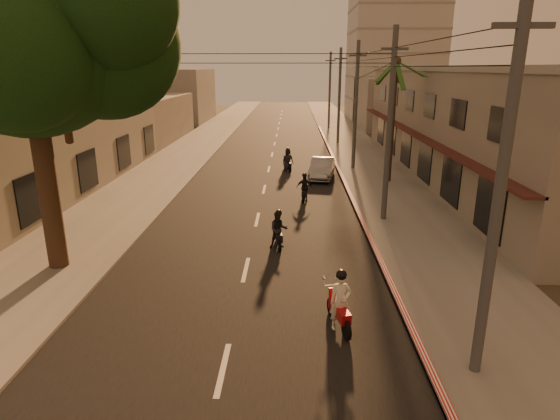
{
  "coord_description": "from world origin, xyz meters",
  "views": [
    {
      "loc": [
        1.67,
        -13.93,
        7.21
      ],
      "look_at": [
        1.2,
        4.93,
        1.45
      ],
      "focal_mm": 30.0,
      "sensor_mm": 36.0,
      "label": 1
    }
  ],
  "objects_px": {
    "scooter_red": "(340,303)",
    "scooter_mid_a": "(279,230)",
    "parked_car": "(322,168)",
    "palm_tree": "(396,69)",
    "scooter_far_a": "(288,161)",
    "broadleaf_tree": "(38,27)",
    "scooter_mid_b": "(304,188)"
  },
  "relations": [
    {
      "from": "broadleaf_tree",
      "to": "palm_tree",
      "type": "height_order",
      "value": "broadleaf_tree"
    },
    {
      "from": "scooter_mid_a",
      "to": "scooter_far_a",
      "type": "bearing_deg",
      "value": 81.86
    },
    {
      "from": "palm_tree",
      "to": "scooter_mid_b",
      "type": "height_order",
      "value": "palm_tree"
    },
    {
      "from": "palm_tree",
      "to": "scooter_mid_b",
      "type": "xyz_separation_m",
      "value": [
        -5.59,
        -4.5,
        -6.42
      ]
    },
    {
      "from": "scooter_far_a",
      "to": "scooter_mid_a",
      "type": "bearing_deg",
      "value": -106.91
    },
    {
      "from": "broadleaf_tree",
      "to": "palm_tree",
      "type": "distance_m",
      "value": 20.18
    },
    {
      "from": "scooter_red",
      "to": "parked_car",
      "type": "xyz_separation_m",
      "value": [
        0.66,
        19.15,
        -0.14
      ]
    },
    {
      "from": "scooter_red",
      "to": "scooter_far_a",
      "type": "bearing_deg",
      "value": 80.51
    },
    {
      "from": "scooter_mid_a",
      "to": "parked_car",
      "type": "bearing_deg",
      "value": 71.44
    },
    {
      "from": "palm_tree",
      "to": "scooter_red",
      "type": "relative_size",
      "value": 4.45
    },
    {
      "from": "scooter_red",
      "to": "scooter_mid_a",
      "type": "xyz_separation_m",
      "value": [
        -1.92,
        6.33,
        -0.07
      ]
    },
    {
      "from": "scooter_red",
      "to": "scooter_mid_a",
      "type": "height_order",
      "value": "scooter_red"
    },
    {
      "from": "palm_tree",
      "to": "parked_car",
      "type": "xyz_separation_m",
      "value": [
        -4.26,
        1.17,
        -6.47
      ]
    },
    {
      "from": "scooter_mid_a",
      "to": "palm_tree",
      "type": "bearing_deg",
      "value": 52.39
    },
    {
      "from": "scooter_red",
      "to": "parked_car",
      "type": "distance_m",
      "value": 19.16
    },
    {
      "from": "broadleaf_tree",
      "to": "scooter_mid_b",
      "type": "height_order",
      "value": "broadleaf_tree"
    },
    {
      "from": "scooter_mid_a",
      "to": "parked_car",
      "type": "distance_m",
      "value": 13.08
    },
    {
      "from": "scooter_mid_a",
      "to": "parked_car",
      "type": "relative_size",
      "value": 0.39
    },
    {
      "from": "broadleaf_tree",
      "to": "scooter_far_a",
      "type": "distance_m",
      "value": 20.47
    },
    {
      "from": "scooter_red",
      "to": "parked_car",
      "type": "height_order",
      "value": "scooter_red"
    },
    {
      "from": "palm_tree",
      "to": "scooter_far_a",
      "type": "height_order",
      "value": "palm_tree"
    },
    {
      "from": "palm_tree",
      "to": "scooter_mid_b",
      "type": "distance_m",
      "value": 9.63
    },
    {
      "from": "broadleaf_tree",
      "to": "parked_car",
      "type": "bearing_deg",
      "value": 55.44
    },
    {
      "from": "scooter_mid_a",
      "to": "scooter_mid_b",
      "type": "relative_size",
      "value": 1.01
    },
    {
      "from": "broadleaf_tree",
      "to": "scooter_mid_a",
      "type": "xyz_separation_m",
      "value": [
        7.77,
        2.2,
        -7.73
      ]
    },
    {
      "from": "palm_tree",
      "to": "parked_car",
      "type": "bearing_deg",
      "value": 164.69
    },
    {
      "from": "palm_tree",
      "to": "parked_car",
      "type": "distance_m",
      "value": 7.84
    },
    {
      "from": "broadleaf_tree",
      "to": "scooter_mid_b",
      "type": "bearing_deg",
      "value": 46.05
    },
    {
      "from": "scooter_mid_a",
      "to": "scooter_mid_b",
      "type": "xyz_separation_m",
      "value": [
        1.25,
        7.15,
        -0.02
      ]
    },
    {
      "from": "parked_car",
      "to": "palm_tree",
      "type": "bearing_deg",
      "value": -5.96
    },
    {
      "from": "parked_car",
      "to": "scooter_mid_a",
      "type": "bearing_deg",
      "value": -92.02
    },
    {
      "from": "scooter_far_a",
      "to": "parked_car",
      "type": "bearing_deg",
      "value": -58.87
    }
  ]
}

